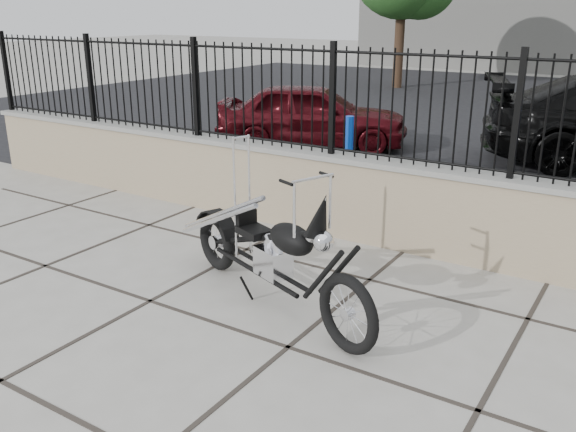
# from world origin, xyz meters

# --- Properties ---
(ground_plane) EXTENTS (90.00, 90.00, 0.00)m
(ground_plane) POSITION_xyz_m (0.00, 0.00, 0.00)
(ground_plane) COLOR #99968E
(ground_plane) RESTS_ON ground
(parking_lot) EXTENTS (30.00, 30.00, 0.00)m
(parking_lot) POSITION_xyz_m (0.00, 12.50, 0.00)
(parking_lot) COLOR black
(parking_lot) RESTS_ON ground
(retaining_wall) EXTENTS (14.00, 0.36, 0.96)m
(retaining_wall) POSITION_xyz_m (0.00, 2.50, 0.48)
(retaining_wall) COLOR gray
(retaining_wall) RESTS_ON ground_plane
(iron_fence) EXTENTS (14.00, 0.08, 1.20)m
(iron_fence) POSITION_xyz_m (0.00, 2.50, 1.56)
(iron_fence) COLOR black
(iron_fence) RESTS_ON retaining_wall
(chopper_motorcycle) EXTENTS (2.48, 1.31, 1.49)m
(chopper_motorcycle) POSITION_xyz_m (-0.56, 0.57, 0.75)
(chopper_motorcycle) COLOR black
(chopper_motorcycle) RESTS_ON ground_plane
(car_red) EXTENTS (3.89, 2.81, 1.23)m
(car_red) POSITION_xyz_m (-3.60, 6.52, 0.62)
(car_red) COLOR #41090E
(car_red) RESTS_ON parking_lot
(bollard_a) EXTENTS (0.15, 0.15, 1.03)m
(bollard_a) POSITION_xyz_m (-1.79, 4.54, 0.52)
(bollard_a) COLOR blue
(bollard_a) RESTS_ON ground_plane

